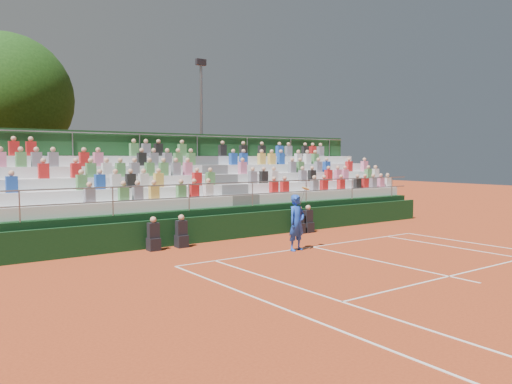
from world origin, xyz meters
TOP-DOWN VIEW (x-y plane):
  - ground at (0.00, 0.00)m, footprint 90.00×90.00m
  - courtside_wall at (0.00, 3.20)m, footprint 20.00×0.15m
  - line_officials at (-1.21, 2.75)m, footprint 7.57×0.40m
  - grandstand at (-0.00, 6.44)m, footprint 20.00×5.20m
  - tennis_player at (-0.89, -0.15)m, footprint 0.92×0.56m
  - tree_east at (-7.53, 14.29)m, footprint 6.44×6.44m
  - floodlight_mast at (2.34, 12.15)m, footprint 0.60×0.25m

SIDE VIEW (x-z plane):
  - ground at x=0.00m, z-range 0.00..0.00m
  - line_officials at x=-1.21m, z-range -0.12..1.07m
  - courtside_wall at x=0.00m, z-range 0.00..1.00m
  - tennis_player at x=-0.89m, z-range -0.13..2.09m
  - grandstand at x=0.00m, z-range -1.11..3.29m
  - floodlight_mast at x=2.34m, z-range 0.69..9.55m
  - tree_east at x=-7.53m, z-range 1.45..10.83m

